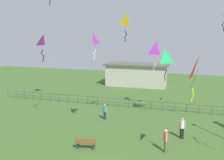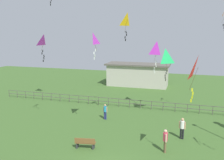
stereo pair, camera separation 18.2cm
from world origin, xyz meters
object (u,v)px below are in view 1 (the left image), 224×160
at_px(person_0, 105,111).
at_px(kite_8, 156,49).
at_px(kite_1, 93,39).
at_px(kite_0, 127,20).
at_px(kite_2, 44,41).
at_px(kite_4, 165,57).
at_px(person_3, 166,139).
at_px(kite_3, 199,68).
at_px(park_bench, 85,143).
at_px(person_2, 182,127).

relative_size(person_0, kite_8, 0.47).
bearing_deg(person_0, kite_1, -89.24).
distance_m(kite_0, kite_2, 7.48).
height_order(kite_2, kite_8, kite_2).
height_order(person_0, kite_4, kite_4).
height_order(kite_0, kite_1, kite_0).
bearing_deg(person_3, kite_4, 96.81).
relative_size(person_0, kite_0, 0.64).
bearing_deg(kite_8, kite_3, -71.56).
distance_m(person_3, kite_1, 9.42).
bearing_deg(park_bench, person_2, 30.04).
xyz_separation_m(person_3, kite_2, (-10.92, 2.58, 6.63)).
distance_m(kite_0, kite_8, 6.05).
xyz_separation_m(person_3, kite_8, (-1.97, 9.63, 5.63)).
height_order(person_3, kite_0, kite_0).
xyz_separation_m(person_3, kite_4, (-0.88, 7.40, 5.07)).
bearing_deg(person_0, kite_3, -40.74).
bearing_deg(kite_2, kite_8, 38.20).
bearing_deg(kite_0, person_0, 165.15).
relative_size(kite_0, kite_4, 0.78).
relative_size(kite_0, kite_3, 0.85).
relative_size(park_bench, kite_0, 0.64).
bearing_deg(person_2, person_0, 161.00).
bearing_deg(kite_2, kite_4, 25.62).
bearing_deg(kite_0, kite_1, -131.39).
height_order(kite_1, kite_2, kite_1).
xyz_separation_m(park_bench, kite_1, (-0.57, 3.24, 7.34)).
height_order(park_bench, kite_3, kite_3).
height_order(person_0, kite_1, kite_1).
bearing_deg(kite_0, park_bench, -106.02).
relative_size(kite_0, kite_2, 0.99).
xyz_separation_m(kite_1, kite_4, (5.28, 5.30, -1.75)).
height_order(person_3, kite_4, kite_4).
height_order(park_bench, kite_1, kite_1).
height_order(park_bench, person_2, person_2).
relative_size(person_0, kite_4, 0.50).
distance_m(kite_1, kite_4, 7.68).
bearing_deg(kite_3, kite_2, 161.47).
bearing_deg(kite_4, kite_2, -154.38).
xyz_separation_m(person_0, kite_2, (-4.71, -2.63, 6.73)).
distance_m(person_0, kite_1, 7.59).
height_order(kite_0, kite_2, kite_0).
bearing_deg(kite_1, kite_0, 48.61).
height_order(park_bench, kite_2, kite_2).
bearing_deg(person_3, kite_2, 166.68).
relative_size(person_0, kite_1, 0.71).
distance_m(person_3, kite_3, 5.87).
xyz_separation_m(park_bench, kite_2, (-5.32, 3.73, 7.15)).
xyz_separation_m(kite_0, kite_2, (-6.98, -2.03, -1.76)).
relative_size(park_bench, person_2, 0.89).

